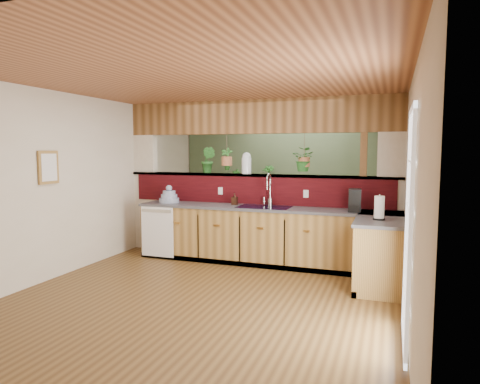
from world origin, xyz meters
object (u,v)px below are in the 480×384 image
(faucet, at_px, (269,188))
(dish_stack, at_px, (169,197))
(coffee_maker, at_px, (355,201))
(shelving_console, at_px, (254,210))
(soap_dispenser, at_px, (235,199))
(paper_towel, at_px, (379,208))
(glass_jar, at_px, (246,163))

(faucet, height_order, dish_stack, faucet)
(coffee_maker, distance_m, shelving_console, 3.27)
(faucet, distance_m, soap_dispenser, 0.60)
(paper_towel, bearing_deg, coffee_maker, 118.33)
(soap_dispenser, height_order, paper_towel, paper_towel)
(faucet, distance_m, dish_stack, 1.73)
(dish_stack, bearing_deg, paper_towel, -11.72)
(faucet, distance_m, shelving_console, 2.42)
(dish_stack, distance_m, glass_jar, 1.43)
(faucet, distance_m, paper_towel, 1.89)
(soap_dispenser, bearing_deg, glass_jar, 68.44)
(shelving_console, bearing_deg, coffee_maker, -32.80)
(dish_stack, relative_size, shelving_console, 0.23)
(paper_towel, distance_m, glass_jar, 2.45)
(paper_towel, height_order, glass_jar, glass_jar)
(glass_jar, bearing_deg, faucet, -26.30)
(faucet, bearing_deg, dish_stack, -175.66)
(dish_stack, relative_size, paper_towel, 1.04)
(dish_stack, distance_m, soap_dispenser, 1.16)
(coffee_maker, bearing_deg, soap_dispenser, 171.48)
(shelving_console, bearing_deg, paper_towel, -35.86)
(faucet, relative_size, glass_jar, 1.48)
(coffee_maker, bearing_deg, dish_stack, 174.42)
(dish_stack, bearing_deg, soap_dispenser, 4.05)
(coffee_maker, xyz_separation_m, glass_jar, (-1.79, 0.40, 0.52))
(glass_jar, xyz_separation_m, shelving_console, (-0.47, 1.90, -1.07))
(dish_stack, relative_size, coffee_maker, 1.04)
(glass_jar, relative_size, shelving_console, 0.24)
(paper_towel, distance_m, shelving_console, 3.99)
(faucet, relative_size, shelving_console, 0.35)
(soap_dispenser, relative_size, coffee_maker, 0.58)
(dish_stack, height_order, coffee_maker, coffee_maker)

